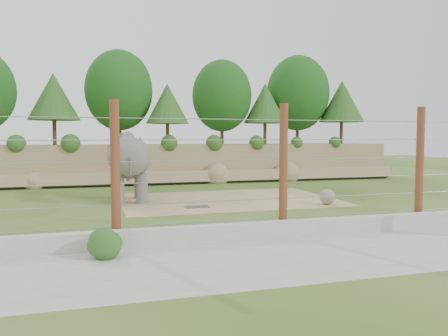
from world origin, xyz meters
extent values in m
plane|color=#3A5919|center=(0.00, 0.00, 0.00)|extent=(90.00, 90.00, 0.00)
cube|color=#977D5B|center=(0.00, 13.00, 1.25)|extent=(30.00, 4.00, 2.50)
cube|color=#977D5B|center=(0.00, 10.70, 0.35)|extent=(30.00, 1.37, 1.07)
cylinder|color=#3F2B19|center=(-8.00, 12.50, 3.29)|extent=(0.24, 0.24, 1.58)
sphere|color=#144914|center=(-8.00, 12.50, 5.42)|extent=(3.60, 3.60, 3.60)
cylinder|color=#3F2B19|center=(-4.00, 13.00, 3.46)|extent=(0.24, 0.24, 1.92)
sphere|color=#144914|center=(-4.00, 13.00, 6.07)|extent=(4.40, 4.40, 4.40)
cylinder|color=#3F2B19|center=(-1.00, 11.80, 3.20)|extent=(0.24, 0.24, 1.40)
sphere|color=#144914|center=(-1.00, 11.80, 5.10)|extent=(3.20, 3.20, 3.20)
cylinder|color=#3F2B19|center=(3.00, 12.80, 3.41)|extent=(0.24, 0.24, 1.82)
sphere|color=#144914|center=(3.00, 12.80, 5.88)|extent=(4.16, 4.16, 4.16)
cylinder|color=#3F2B19|center=(6.00, 12.20, 3.25)|extent=(0.24, 0.24, 1.50)
sphere|color=#144914|center=(6.00, 12.20, 5.29)|extent=(3.44, 3.44, 3.44)
cylinder|color=#3F2B19|center=(9.00, 13.20, 3.51)|extent=(0.24, 0.24, 2.03)
sphere|color=#144914|center=(9.00, 13.20, 6.27)|extent=(4.64, 4.64, 4.64)
cylinder|color=#3F2B19|center=(12.00, 12.00, 3.32)|extent=(0.24, 0.24, 1.64)
sphere|color=#144914|center=(12.00, 12.00, 5.55)|extent=(3.76, 3.76, 3.76)
cube|color=#A0855C|center=(0.50, 3.00, 0.01)|extent=(10.00, 7.00, 0.02)
cube|color=#262628|center=(-1.45, 1.17, 0.04)|extent=(1.00, 0.60, 0.03)
sphere|color=gray|center=(4.22, 0.24, 0.36)|extent=(0.68, 0.68, 0.68)
cube|color=#A09D95|center=(0.00, -5.00, 0.25)|extent=(26.00, 0.35, 0.50)
cube|color=#A09D95|center=(0.00, -7.00, 0.01)|extent=(26.00, 4.00, 0.01)
cylinder|color=brown|center=(-5.00, -4.50, 2.00)|extent=(0.26, 0.26, 4.00)
cylinder|color=brown|center=(0.00, -4.50, 2.00)|extent=(0.26, 0.26, 4.00)
cylinder|color=brown|center=(5.00, -4.50, 2.00)|extent=(0.26, 0.26, 4.00)
cylinder|color=gray|center=(0.00, -4.50, 0.50)|extent=(20.00, 0.02, 0.02)
cylinder|color=gray|center=(0.00, -4.50, 1.10)|extent=(20.00, 0.02, 0.02)
cylinder|color=gray|center=(0.00, -4.50, 1.70)|extent=(20.00, 0.02, 0.02)
cylinder|color=gray|center=(0.00, -4.50, 2.30)|extent=(20.00, 0.02, 0.02)
cylinder|color=gray|center=(0.00, -4.50, 2.90)|extent=(20.00, 0.02, 0.02)
cylinder|color=gray|center=(0.00, -4.50, 3.50)|extent=(20.00, 0.02, 0.02)
sphere|color=#265721|center=(-5.41, -5.80, 0.39)|extent=(0.76, 0.76, 0.76)
camera|label=1|loc=(-5.47, -16.77, 2.97)|focal=35.00mm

